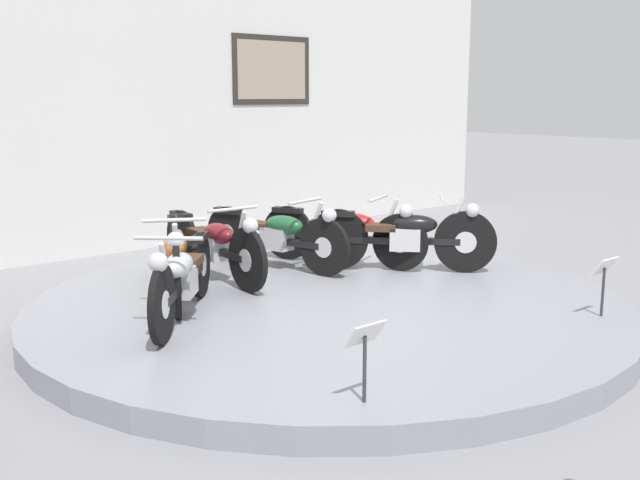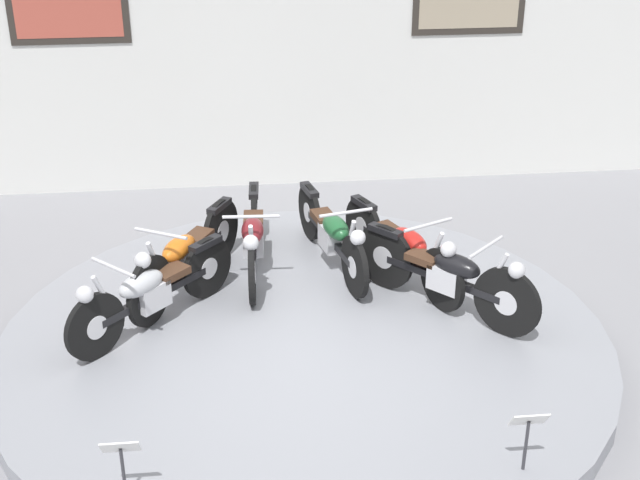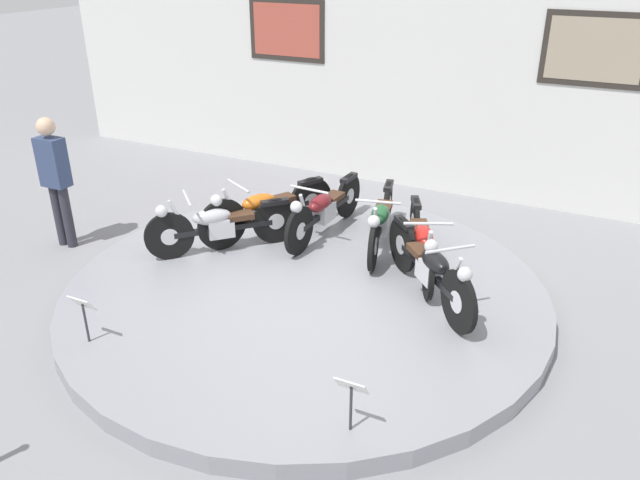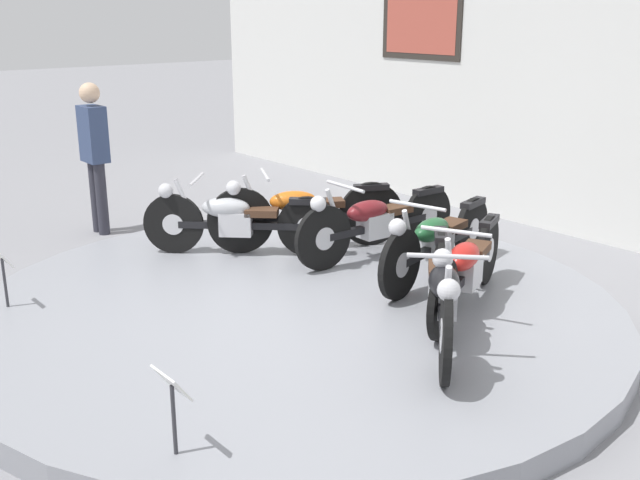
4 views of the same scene
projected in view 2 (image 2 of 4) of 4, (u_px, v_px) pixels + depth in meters
The scene contains 11 objects.
ground_plane at pixel (304, 354), 8.05m from camera, with size 60.00×60.00×0.00m, color gray.
display_platform at pixel (304, 345), 8.00m from camera, with size 5.47×5.47×0.19m, color gray.
back_wall at pixel (273, 14), 10.77m from camera, with size 14.00×0.22×4.37m.
motorcycle_silver at pixel (150, 291), 7.95m from camera, with size 1.40×1.45×0.78m.
motorcycle_orange at pixel (185, 255), 8.52m from camera, with size 1.01×1.80×0.81m.
motorcycle_maroon at pixel (253, 237), 8.92m from camera, with size 0.54×1.97×0.79m.
motorcycle_green at pixel (332, 233), 9.00m from camera, with size 0.61×1.92×0.78m.
motorcycle_red at pixel (403, 247), 8.73m from camera, with size 0.86×1.81×0.78m.
motorcycle_black at pixel (447, 273), 8.20m from camera, with size 1.42×1.50×0.80m.
info_placard_front_left at pixel (121, 455), 5.94m from camera, with size 0.26×0.11×0.51m.
info_placard_front_centre at pixel (528, 428), 6.21m from camera, with size 0.26×0.11×0.51m.
Camera 2 is at (-0.57, -6.75, 4.46)m, focal length 50.00 mm.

